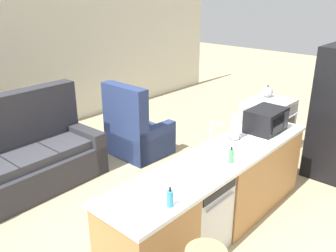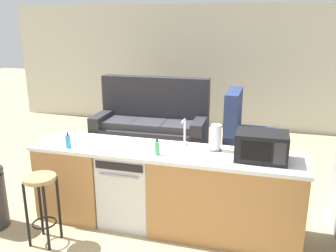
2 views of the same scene
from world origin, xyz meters
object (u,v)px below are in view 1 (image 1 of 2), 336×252
at_px(dishwasher, 194,212).
at_px(armchair, 136,135).
at_px(paper_towel_roll, 235,128).
at_px(dish_soap_bottle, 170,198).
at_px(couch, 23,160).
at_px(stove_range, 267,127).
at_px(microwave, 266,120).
at_px(kettle, 268,92).
at_px(soap_bottle, 231,156).

bearing_deg(dishwasher, armchair, 61.52).
bearing_deg(paper_towel_roll, armchair, 84.17).
relative_size(paper_towel_roll, armchair, 0.24).
height_order(dishwasher, dish_soap_bottle, dish_soap_bottle).
xyz_separation_m(dishwasher, couch, (-0.56, 2.49, -0.03)).
relative_size(stove_range, microwave, 1.80).
xyz_separation_m(paper_towel_roll, kettle, (1.84, 0.54, -0.05)).
distance_m(kettle, couch, 3.84).
relative_size(soap_bottle, kettle, 0.86).
xyz_separation_m(soap_bottle, kettle, (2.40, 0.84, 0.01)).
xyz_separation_m(paper_towel_roll, soap_bottle, (-0.56, -0.30, -0.07)).
xyz_separation_m(soap_bottle, dish_soap_bottle, (-0.99, -0.06, 0.00)).
xyz_separation_m(paper_towel_roll, armchair, (0.20, 1.94, -0.69)).
xyz_separation_m(paper_towel_roll, couch, (-1.49, 2.35, -0.64)).
height_order(couch, armchair, couch).
bearing_deg(stove_range, armchair, 133.97).
height_order(microwave, couch, couch).
bearing_deg(stove_range, soap_bottle, -162.33).
bearing_deg(stove_range, couch, 148.48).
height_order(dishwasher, armchair, armchair).
bearing_deg(dishwasher, dish_soap_bottle, -160.42).
distance_m(dish_soap_bottle, kettle, 3.50).
bearing_deg(dish_soap_bottle, dishwasher, 19.58).
bearing_deg(microwave, soap_bottle, -171.16).
relative_size(stove_range, soap_bottle, 5.11).
height_order(dishwasher, microwave, microwave).
relative_size(paper_towel_roll, soap_bottle, 1.60).
distance_m(paper_towel_roll, couch, 2.86).
distance_m(paper_towel_roll, armchair, 2.06).
bearing_deg(dishwasher, microwave, -0.05).
height_order(microwave, armchair, armchair).
height_order(microwave, soap_bottle, microwave).
relative_size(microwave, armchair, 0.42).
relative_size(stove_range, armchair, 0.75).
distance_m(stove_range, microwave, 1.45).
bearing_deg(couch, paper_towel_roll, -57.57).
relative_size(dishwasher, dish_soap_bottle, 4.77).
bearing_deg(couch, dishwasher, -77.24).
bearing_deg(kettle, paper_towel_roll, -163.68).
relative_size(dishwasher, microwave, 1.68).
distance_m(microwave, dish_soap_bottle, 2.03).
bearing_deg(microwave, kettle, 26.42).
distance_m(stove_range, dish_soap_bottle, 3.35).
xyz_separation_m(dish_soap_bottle, kettle, (3.38, 0.90, 0.01)).
relative_size(paper_towel_roll, couch, 0.14).
relative_size(microwave, couch, 0.25).
distance_m(dishwasher, armchair, 2.36).
xyz_separation_m(kettle, couch, (-3.33, 1.81, -0.59)).
distance_m(dish_soap_bottle, armchair, 2.95).
bearing_deg(soap_bottle, dish_soap_bottle, -176.65).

